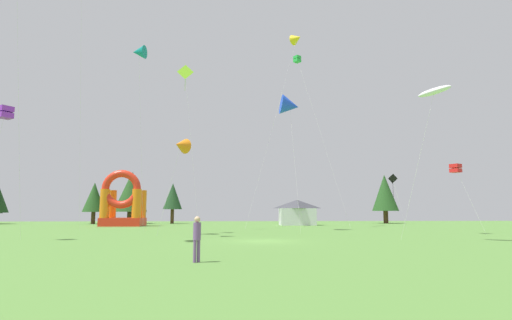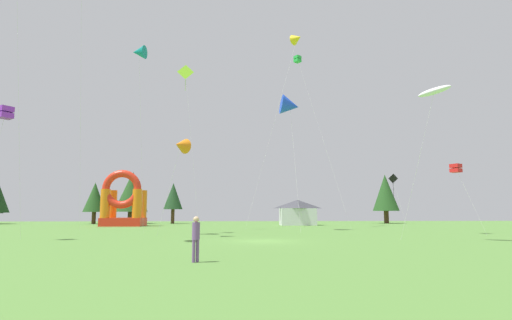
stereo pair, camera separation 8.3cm
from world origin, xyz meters
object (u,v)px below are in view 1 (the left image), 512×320
kite_yellow_delta (297,39)px  kite_orange_delta (181,145)px  kite_teal_delta (139,52)px  inflatable_orange_dome (123,205)px  kite_blue_delta (290,106)px  festival_tent (297,212)px  kite_black_diamond (392,179)px  kite_lime_diamond (185,74)px  kite_white_parafoil (434,91)px  kite_green_box (297,60)px  kite_red_box (456,168)px  person_far_side (197,235)px  kite_purple_box (5,113)px

kite_yellow_delta → kite_orange_delta: 32.05m
kite_teal_delta → inflatable_orange_dome: 25.92m
kite_blue_delta → festival_tent: 20.99m
kite_yellow_delta → kite_black_diamond: kite_yellow_delta is taller
kite_blue_delta → inflatable_orange_dome: 28.41m
kite_lime_diamond → kite_black_diamond: 28.44m
kite_white_parafoil → kite_blue_delta: bearing=114.2°
kite_green_box → inflatable_orange_dome: size_ratio=2.91×
kite_red_box → kite_lime_diamond: bearing=159.9°
kite_lime_diamond → person_far_side: 33.59m
kite_blue_delta → kite_red_box: 18.16m
kite_yellow_delta → kite_blue_delta: kite_yellow_delta is taller
kite_purple_box → kite_orange_delta: kite_purple_box is taller
kite_white_parafoil → kite_teal_delta: bearing=154.6°
kite_teal_delta → person_far_side: kite_teal_delta is taller
kite_purple_box → kite_green_box: size_ratio=0.42×
festival_tent → person_far_side: bearing=-104.4°
kite_yellow_delta → kite_green_box: 5.23m
kite_red_box → kite_teal_delta: bearing=176.3°
kite_white_parafoil → kite_purple_box: kite_white_parafoil is taller
festival_tent → kite_orange_delta: bearing=-116.6°
kite_purple_box → person_far_side: size_ratio=5.25×
kite_yellow_delta → kite_teal_delta: size_ratio=1.53×
kite_purple_box → kite_black_diamond: bearing=28.3°
kite_yellow_delta → kite_red_box: (11.56, -18.63, -20.63)m
kite_red_box → person_far_side: size_ratio=3.51×
kite_yellow_delta → kite_red_box: 30.10m
kite_green_box → kite_black_diamond: size_ratio=3.48×
kite_orange_delta → kite_red_box: 25.12m
kite_green_box → kite_red_box: (11.99, -15.68, -16.32)m
kite_green_box → kite_blue_delta: bearing=-106.4°
person_far_side → kite_white_parafoil: bearing=-3.5°
kite_white_parafoil → kite_purple_box: size_ratio=1.14×
kite_lime_diamond → kite_purple_box: (-10.97, -15.92, -8.70)m
kite_lime_diamond → kite_orange_delta: 16.59m
kite_lime_diamond → inflatable_orange_dome: bearing=127.4°
kite_purple_box → inflatable_orange_dome: bearing=87.9°
kite_lime_diamond → festival_tent: (15.41, 15.38, -15.92)m
kite_lime_diamond → kite_red_box: bearing=-20.1°
kite_orange_delta → festival_tent: 32.00m
kite_purple_box → person_far_side: bearing=-40.7°
kite_yellow_delta → festival_tent: kite_yellow_delta is taller
kite_green_box → kite_black_diamond: 20.04m
kite_blue_delta → kite_orange_delta: bearing=-133.2°
kite_white_parafoil → kite_yellow_delta: size_ratio=0.40×
kite_teal_delta → kite_blue_delta: bearing=21.7°
kite_purple_box → kite_red_box: (37.13, 6.37, -3.12)m
kite_yellow_delta → festival_tent: size_ratio=5.22×
kite_lime_diamond → inflatable_orange_dome: 22.11m
festival_tent → kite_purple_box: bearing=-130.1°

